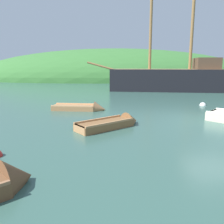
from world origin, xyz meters
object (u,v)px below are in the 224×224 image
(rowboat_center, at_px, (82,109))
(buoy_white, at_px, (203,105))
(sailing_ship, at_px, (172,82))
(rowboat_near_dock, at_px, (113,125))

(rowboat_center, relative_size, buoy_white, 7.84)
(sailing_ship, height_order, rowboat_center, sailing_ship)
(sailing_ship, bearing_deg, buoy_white, 95.41)
(sailing_ship, height_order, rowboat_near_dock, sailing_ship)
(rowboat_near_dock, relative_size, rowboat_center, 0.93)
(rowboat_near_dock, distance_m, buoy_white, 7.90)
(rowboat_center, distance_m, buoy_white, 7.73)
(rowboat_near_dock, distance_m, rowboat_center, 4.14)
(rowboat_near_dock, bearing_deg, rowboat_center, 76.87)
(rowboat_near_dock, height_order, buoy_white, rowboat_near_dock)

